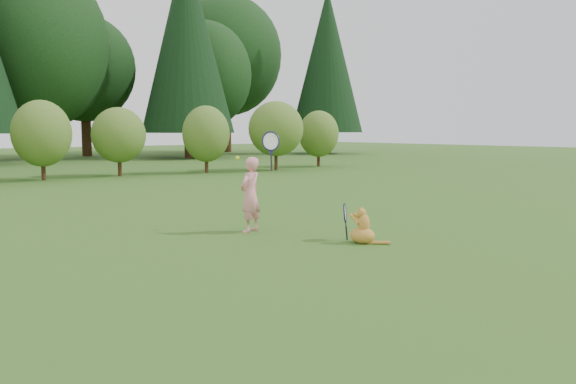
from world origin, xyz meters
TOP-DOWN VIEW (x-y plane):
  - ground at (0.00, 0.00)m, footprint 100.00×100.00m
  - shrub_row at (0.00, 13.00)m, footprint 28.00×3.00m
  - child at (-0.05, 1.46)m, footprint 0.76×0.55m
  - cat at (0.70, -0.32)m, footprint 0.47×0.76m
  - tennis_ball at (-0.05, 1.84)m, footprint 0.07×0.07m

SIDE VIEW (x-z plane):
  - ground at x=0.00m, z-range 0.00..0.00m
  - cat at x=0.70m, z-range -0.09..0.65m
  - child at x=-0.05m, z-range -0.27..1.57m
  - tennis_ball at x=-0.05m, z-range 1.17..1.24m
  - shrub_row at x=0.00m, z-range 0.00..2.80m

